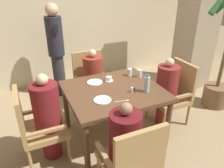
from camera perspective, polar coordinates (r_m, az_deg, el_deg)
ground_plane at (r=3.29m, az=0.40°, el=-13.32°), size 16.00×16.00×0.00m
wall_back at (r=4.65m, az=-11.31°, el=17.24°), size 8.00×0.06×2.80m
pillar_stone at (r=4.65m, az=21.56°, el=15.36°), size 0.58×0.58×2.70m
dining_table at (r=2.90m, az=0.44°, el=-2.95°), size 1.23×1.10×0.77m
chair_left_side at (r=2.80m, az=-19.25°, el=-10.08°), size 0.52×0.52×0.96m
diner_in_left_chair at (r=2.76m, az=-16.41°, el=-8.15°), size 0.32×0.32×1.14m
chair_far_side at (r=3.77m, az=-5.62°, el=1.26°), size 0.52×0.52×0.96m
diner_in_far_chair at (r=3.62m, az=-4.88°, el=1.04°), size 0.32×0.32×1.08m
chair_right_side at (r=3.48m, az=15.88°, el=-1.94°), size 0.52×0.52×0.96m
diner_in_right_chair at (r=3.38m, az=13.99°, el=-1.81°), size 0.32×0.32×1.07m
chair_near_corner at (r=2.24m, az=5.18°, el=-19.18°), size 0.52×0.52×0.96m
diner_in_near_chair at (r=2.30m, az=3.35°, el=-16.09°), size 0.32×0.32×1.07m
standing_host at (r=4.11m, az=-14.38°, el=8.88°), size 0.29×0.33×1.71m
plate_main_left at (r=3.04m, az=-4.53°, el=0.47°), size 0.21×0.21×0.01m
plate_main_right at (r=2.60m, az=-2.51°, el=-4.18°), size 0.21×0.21×0.01m
teacup_with_saucer at (r=3.07m, az=-0.82°, el=1.32°), size 0.12×0.12×0.06m
water_bottle at (r=2.78m, az=9.12°, el=-0.01°), size 0.07×0.07×0.24m
glass_tall_near at (r=3.23m, az=4.61°, el=3.06°), size 0.07×0.07×0.11m
glass_tall_mid at (r=3.21m, az=7.18°, el=2.78°), size 0.07×0.07×0.11m
salt_shaker at (r=2.77m, az=5.22°, el=-1.54°), size 0.03×0.03×0.07m
pepper_shaker at (r=2.79m, az=5.92°, el=-1.42°), size 0.03×0.03×0.07m
fork_beside_plate at (r=2.59m, az=2.97°, el=-4.42°), size 0.18×0.05×0.00m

